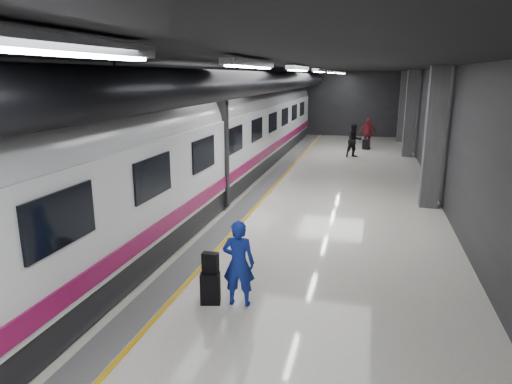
# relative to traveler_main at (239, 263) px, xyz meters

# --- Properties ---
(ground) EXTENTS (40.00, 40.00, 0.00)m
(ground) POSITION_rel_traveler_main_xyz_m (-0.35, 5.96, -0.83)
(ground) COLOR white
(ground) RESTS_ON ground
(platform_hall) EXTENTS (10.02, 40.02, 4.51)m
(platform_hall) POSITION_rel_traveler_main_xyz_m (-0.63, 6.92, 2.71)
(platform_hall) COLOR black
(platform_hall) RESTS_ON ground
(train) EXTENTS (3.05, 38.00, 4.05)m
(train) POSITION_rel_traveler_main_xyz_m (-3.59, 5.96, 1.24)
(train) COLOR black
(train) RESTS_ON ground
(traveler_main) EXTENTS (0.64, 0.45, 1.66)m
(traveler_main) POSITION_rel_traveler_main_xyz_m (0.00, 0.00, 0.00)
(traveler_main) COLOR #1829B6
(traveler_main) RESTS_ON ground
(suitcase_main) EXTENTS (0.42, 0.32, 0.60)m
(suitcase_main) POSITION_rel_traveler_main_xyz_m (-0.53, -0.10, -0.53)
(suitcase_main) COLOR black
(suitcase_main) RESTS_ON ground
(shoulder_bag) EXTENTS (0.30, 0.16, 0.40)m
(shoulder_bag) POSITION_rel_traveler_main_xyz_m (-0.53, -0.06, -0.03)
(shoulder_bag) COLOR black
(shoulder_bag) RESTS_ON suitcase_main
(traveler_far_a) EXTENTS (1.08, 1.02, 1.78)m
(traveler_far_a) POSITION_rel_traveler_main_xyz_m (1.42, 16.97, 0.06)
(traveler_far_a) COLOR black
(traveler_far_a) RESTS_ON ground
(traveler_far_b) EXTENTS (1.11, 0.57, 1.81)m
(traveler_far_b) POSITION_rel_traveler_main_xyz_m (2.06, 20.00, 0.07)
(traveler_far_b) COLOR maroon
(traveler_far_b) RESTS_ON ground
(suitcase_far) EXTENTS (0.44, 0.34, 0.57)m
(suitcase_far) POSITION_rel_traveler_main_xyz_m (2.02, 19.83, -0.55)
(suitcase_far) COLOR black
(suitcase_far) RESTS_ON ground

